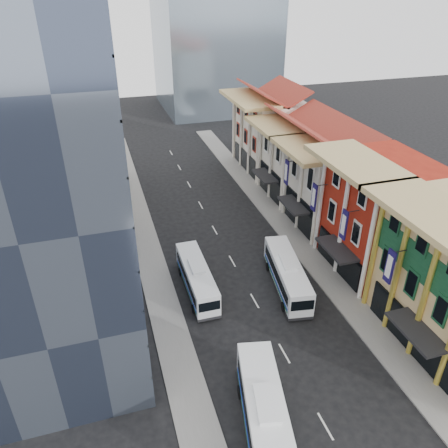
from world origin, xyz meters
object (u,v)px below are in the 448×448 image
object	(u,v)px
bus_left_far	(197,278)
office_tower	(35,158)
bus_right	(287,274)
bus_left_near	(266,419)

from	to	relation	value
bus_left_far	office_tower	bearing A→B (deg)	176.62
bus_right	bus_left_near	bearing A→B (deg)	-109.94
office_tower	bus_right	xyz separation A→B (m)	(20.73, -2.96, -13.36)
office_tower	bus_left_near	distance (m)	25.31
bus_left_near	bus_left_far	xyz separation A→B (m)	(-0.53, 16.70, -0.25)
office_tower	bus_right	world-z (taller)	office_tower
bus_left_near	office_tower	bearing A→B (deg)	137.88
office_tower	bus_left_far	bearing A→B (deg)	-3.73
bus_left_far	bus_left_near	bearing A→B (deg)	-87.82
office_tower	bus_left_far	distance (m)	18.13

